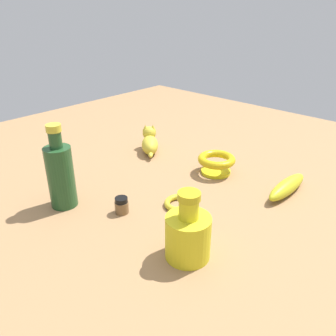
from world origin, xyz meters
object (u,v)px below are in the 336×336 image
bowl (216,162)px  bottle_tall (60,174)px  cat_figurine (150,142)px  nail_polish_jar (122,205)px  bangle (180,203)px  banana (287,187)px  bottle_short (188,234)px

bowl → bottle_tall: bearing=66.6°
bottle_tall → cat_figurine: bottle_tall is taller
nail_polish_jar → bottle_tall: 0.18m
bowl → bangle: 0.23m
bowl → cat_figurine: 0.28m
bowl → bangle: (-0.05, 0.23, -0.03)m
banana → cat_figurine: (0.50, 0.05, 0.02)m
bottle_short → cat_figurine: (0.46, -0.34, -0.02)m
nail_polish_jar → bowl: bearing=-97.1°
bottle_short → bowl: bearing=-62.8°
banana → cat_figurine: bearing=-83.5°
bangle → bottle_tall: 0.32m
bottle_tall → nail_polish_jar: bearing=-150.9°
banana → bottle_short: bearing=-4.4°
bangle → banana: banana is taller
cat_figurine → bangle: bearing=147.6°
banana → cat_figurine: 0.50m
nail_polish_jar → bottle_tall: bottle_tall is taller
bottle_tall → cat_figurine: (0.09, -0.41, -0.05)m
bottle_tall → bowl: bearing=-113.4°
bottle_short → cat_figurine: 0.58m
banana → cat_figurine: cat_figurine is taller
nail_polish_jar → bangle: bearing=-125.6°
bottle_short → cat_figurine: bearing=-36.6°
nail_polish_jar → bangle: size_ratio=0.51×
banana → bottle_short: bottle_short is taller
nail_polish_jar → banana: same height
nail_polish_jar → bottle_short: bottle_short is taller
banana → bottle_short: (0.04, 0.39, 0.04)m
bottle_short → cat_figurine: size_ratio=1.24×
bowl → bangle: bearing=101.4°
nail_polish_jar → cat_figurine: (0.23, -0.33, 0.02)m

